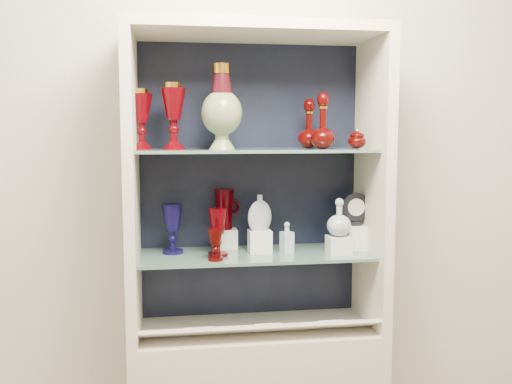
{
  "coord_description": "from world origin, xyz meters",
  "views": [
    {
      "loc": [
        -0.33,
        -0.68,
        1.54
      ],
      "look_at": [
        0.0,
        1.53,
        1.3
      ],
      "focal_mm": 40.0,
      "sensor_mm": 36.0,
      "label": 1
    }
  ],
  "objects": [
    {
      "name": "label_card_3",
      "position": [
        -0.24,
        1.42,
        0.8
      ],
      "size": [
        0.1,
        0.06,
        0.03
      ],
      "primitive_type": "cube",
      "rotation": [
        -0.44,
        0.0,
        0.0
      ],
      "color": "white",
      "rests_on": "label_ledge"
    },
    {
      "name": "label_ledge",
      "position": [
        0.0,
        1.42,
        0.78
      ],
      "size": [
        0.92,
        0.17,
        0.09
      ],
      "primitive_type": "cube",
      "rotation": [
        -0.44,
        0.0,
        0.0
      ],
      "color": "beige",
      "rests_on": "cabinet_base"
    },
    {
      "name": "lidded_bowl",
      "position": [
        0.4,
        1.5,
        1.51
      ],
      "size": [
        0.08,
        0.08,
        0.08
      ],
      "primitive_type": null,
      "rotation": [
        0.0,
        0.0,
        -0.19
      ],
      "color": "#410301",
      "rests_on": "shelf_upper"
    },
    {
      "name": "cabinet_back_panel",
      "position": [
        0.0,
        1.72,
        1.32
      ],
      "size": [
        0.98,
        0.02,
        1.15
      ],
      "primitive_type": "cube",
      "color": "black",
      "rests_on": "cabinet_base"
    },
    {
      "name": "pedestal_lamp_right",
      "position": [
        -0.32,
        1.53,
        1.6
      ],
      "size": [
        0.11,
        0.11,
        0.25
      ],
      "primitive_type": null,
      "rotation": [
        0.0,
        0.0,
        -0.2
      ],
      "color": "#4C0004",
      "rests_on": "shelf_upper"
    },
    {
      "name": "cobalt_goblet",
      "position": [
        -0.33,
        1.6,
        1.15
      ],
      "size": [
        0.09,
        0.09,
        0.2
      ],
      "primitive_type": null,
      "rotation": [
        0.0,
        0.0,
        -0.14
      ],
      "color": "#100A40",
      "rests_on": "shelf_lower"
    },
    {
      "name": "pedestal_lamp_left",
      "position": [
        -0.44,
        1.56,
        1.58
      ],
      "size": [
        0.1,
        0.1,
        0.23
      ],
      "primitive_type": null,
      "rotation": [
        0.0,
        0.0,
        -0.18
      ],
      "color": "#4C0004",
      "rests_on": "shelf_upper"
    },
    {
      "name": "cameo_medallion",
      "position": [
        0.42,
        1.56,
        1.22
      ],
      "size": [
        0.12,
        0.05,
        0.14
      ],
      "primitive_type": null,
      "rotation": [
        0.0,
        0.0,
        0.01
      ],
      "color": "black",
      "rests_on": "riser_cameo_medallion"
    },
    {
      "name": "riser_cameo_medallion",
      "position": [
        0.42,
        1.56,
        1.1
      ],
      "size": [
        0.08,
        0.08,
        0.1
      ],
      "primitive_type": "cube",
      "color": "silver",
      "rests_on": "shelf_lower"
    },
    {
      "name": "riser_ruby_pitcher",
      "position": [
        -0.11,
        1.67,
        1.09
      ],
      "size": [
        0.1,
        0.1,
        0.08
      ],
      "primitive_type": "cube",
      "color": "silver",
      "rests_on": "shelf_lower"
    },
    {
      "name": "ruby_goblet_tall",
      "position": [
        -0.15,
        1.52,
        1.14
      ],
      "size": [
        0.09,
        0.09,
        0.19
      ],
      "primitive_type": null,
      "rotation": [
        0.0,
        0.0,
        -0.25
      ],
      "color": "#4C0004",
      "rests_on": "shelf_lower"
    },
    {
      "name": "shelf_lower",
      "position": [
        0.0,
        1.55,
        1.04
      ],
      "size": [
        0.92,
        0.34,
        0.01
      ],
      "primitive_type": "cube",
      "color": "slate",
      "rests_on": "cabinet_side_left"
    },
    {
      "name": "cabinet_top_cap",
      "position": [
        0.0,
        1.53,
        1.92
      ],
      "size": [
        1.0,
        0.4,
        0.04
      ],
      "primitive_type": "cube",
      "color": "beige",
      "rests_on": "cabinet_side_left"
    },
    {
      "name": "label_card_1",
      "position": [
        -0.24,
        1.42,
        0.8
      ],
      "size": [
        0.1,
        0.06,
        0.03
      ],
      "primitive_type": "cube",
      "rotation": [
        -0.44,
        0.0,
        0.0
      ],
      "color": "white",
      "rests_on": "label_ledge"
    },
    {
      "name": "cabinet_side_right",
      "position": [
        0.48,
        1.53,
        1.32
      ],
      "size": [
        0.04,
        0.4,
        1.15
      ],
      "primitive_type": "cube",
      "color": "beige",
      "rests_on": "cabinet_base"
    },
    {
      "name": "riser_flat_flask",
      "position": [
        0.02,
        1.56,
        1.09
      ],
      "size": [
        0.09,
        0.09,
        0.09
      ],
      "primitive_type": "cube",
      "color": "silver",
      "rests_on": "shelf_lower"
    },
    {
      "name": "wall_back",
      "position": [
        0.0,
        1.75,
        1.4
      ],
      "size": [
        3.5,
        0.02,
        2.8
      ],
      "primitive_type": "cube",
      "color": "beige",
      "rests_on": "ground"
    },
    {
      "name": "ruby_decanter_a",
      "position": [
        0.26,
        1.49,
        1.59
      ],
      "size": [
        0.11,
        0.11,
        0.25
      ],
      "primitive_type": null,
      "rotation": [
        0.0,
        0.0,
        0.12
      ],
      "color": "#410301",
      "rests_on": "shelf_upper"
    },
    {
      "name": "ruby_pitcher",
      "position": [
        -0.11,
        1.67,
        1.22
      ],
      "size": [
        0.15,
        0.12,
        0.17
      ],
      "primitive_type": null,
      "rotation": [
        0.0,
        0.0,
        0.32
      ],
      "color": "#4C0004",
      "rests_on": "riser_ruby_pitcher"
    },
    {
      "name": "flat_flask",
      "position": [
        0.02,
        1.56,
        1.21
      ],
      "size": [
        0.11,
        0.08,
        0.15
      ],
      "primitive_type": null,
      "rotation": [
        0.0,
        0.0,
        0.34
      ],
      "color": "#A7ADBB",
      "rests_on": "riser_flat_flask"
    },
    {
      "name": "clear_square_bottle",
      "position": [
        0.13,
        1.53,
        1.11
      ],
      "size": [
        0.06,
        0.06,
        0.13
      ],
      "primitive_type": null,
      "rotation": [
        0.0,
        0.0,
        0.34
      ],
      "color": "#A6B6C0",
      "rests_on": "shelf_lower"
    },
    {
      "name": "ruby_goblet_small",
      "position": [
        -0.17,
        1.45,
        1.11
      ],
      "size": [
        0.08,
        0.08,
        0.12
      ],
      "primitive_type": null,
      "rotation": [
        0.0,
        0.0,
        0.3
      ],
      "color": "#410301",
      "rests_on": "shelf_lower"
    },
    {
      "name": "label_card_0",
      "position": [
        0.03,
        1.42,
        0.8
      ],
      "size": [
        0.1,
        0.06,
        0.03
      ],
      "primitive_type": "cube",
      "rotation": [
        -0.44,
        0.0,
        0.0
      ],
      "color": "white",
      "rests_on": "label_ledge"
    },
    {
      "name": "shelf_upper",
      "position": [
        0.0,
        1.55,
        1.46
      ],
      "size": [
        0.92,
        0.34,
        0.01
      ],
      "primitive_type": "cube",
      "color": "slate",
      "rests_on": "cabinet_side_left"
    },
    {
      "name": "ruby_decanter_b",
      "position": [
        0.22,
        1.58,
        1.58
      ],
      "size": [
        0.1,
        0.1,
        0.21
      ],
      "primitive_type": null,
      "rotation": [
        0.0,
        0.0,
        -0.14
      ],
      "color": "#410301",
      "rests_on": "shelf_upper"
    },
    {
      "name": "label_card_2",
      "position": [
        0.27,
        1.42,
        0.8
      ],
      "size": [
        0.1,
        0.06,
        0.03
      ],
      "primitive_type": "cube",
      "rotation": [
        -0.44,
        0.0,
        0.0
      ],
      "color": "white",
      "rests_on": "label_ledge"
    },
    {
      "name": "clear_round_decanter",
      "position": [
        0.33,
        1.49,
        1.19
      ],
      "size": [
        0.11,
        0.11,
        0.15
      ],
      "primitive_type": null,
      "rotation": [
        0.0,
        0.0,
        -0.14
      ],
      "color": "#A6B6C0",
      "rests_on": "riser_clear_round_decanter"
    },
    {
      "name": "enamel_urn",
      "position": [
        -0.14,
        1.49,
        1.63
      ],
      "size": [
        0.19,
        0.19,
        0.32
      ],
      "primitive_type": null,
      "rotation": [
        0.0,
        0.0,
        -0.23
      ],
      "color": "#0D3F12",
      "rests_on": "shelf_upper"
    },
    {
      "name": "riser_clear_round_decanter",
      "position": [
        0.33,
        1.49,
        1.08
      ],
      "size": [
        0.09,
        0.09,
        0.07
      ],
      "primitive_type": "cube",
      "color": "silver",
      "rests_on": "shelf_lower"
    },
    {
      "name": "cabinet_side_left",
      "position": [
        -0.48,
        1.53,
        1.32
      ],
      "size": [
        0.04,
        0.4,
        1.15
      ],
      "primitive_type": "cube",
      "color": "beige",
      "rests_on": "cabinet_base"
    }
  ]
}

